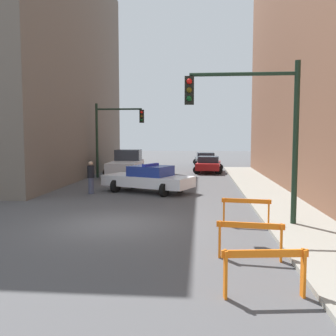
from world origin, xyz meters
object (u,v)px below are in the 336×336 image
(white_truck, at_px, (127,163))
(barrier_mid, at_px, (250,234))
(traffic_light_far, at_px, (112,129))
(pedestrian_crossing, at_px, (91,177))
(police_car, at_px, (148,179))
(barrier_front, at_px, (265,265))
(parked_car_mid, at_px, (205,159))
(parked_car_near, at_px, (209,164))
(barrier_back, at_px, (246,207))
(traffic_light_near, at_px, (259,118))

(white_truck, relative_size, barrier_mid, 3.42)
(traffic_light_far, distance_m, pedestrian_crossing, 7.80)
(police_car, height_order, barrier_front, police_car)
(traffic_light_far, relative_size, barrier_front, 3.26)
(parked_car_mid, height_order, pedestrian_crossing, pedestrian_crossing)
(traffic_light_far, distance_m, parked_car_near, 8.49)
(police_car, distance_m, parked_car_near, 11.37)
(pedestrian_crossing, relative_size, barrier_front, 1.04)
(parked_car_mid, distance_m, barrier_mid, 27.74)
(barrier_front, height_order, barrier_back, same)
(traffic_light_far, height_order, parked_car_near, traffic_light_far)
(white_truck, bearing_deg, parked_car_mid, 56.31)
(parked_car_near, height_order, barrier_front, parked_car_near)
(parked_car_mid, bearing_deg, white_truck, -125.81)
(parked_car_near, height_order, parked_car_mid, same)
(parked_car_near, xyz_separation_m, barrier_back, (0.84, -17.81, -0.06))
(parked_car_mid, xyz_separation_m, pedestrian_crossing, (-6.05, -18.09, 0.19))
(barrier_front, bearing_deg, pedestrian_crossing, 119.78)
(white_truck, bearing_deg, pedestrian_crossing, -92.42)
(police_car, xyz_separation_m, barrier_front, (3.88, -12.48, -0.11))
(white_truck, height_order, pedestrian_crossing, white_truck)
(barrier_mid, distance_m, barrier_back, 3.40)
(white_truck, bearing_deg, traffic_light_near, -65.56)
(barrier_mid, bearing_deg, barrier_back, 84.75)
(barrier_mid, bearing_deg, parked_car_near, 91.42)
(traffic_light_near, height_order, parked_car_near, traffic_light_near)
(barrier_back, bearing_deg, white_truck, 114.96)
(parked_car_mid, bearing_deg, pedestrian_crossing, -112.18)
(barrier_back, bearing_deg, parked_car_near, 92.69)
(traffic_light_near, distance_m, parked_car_near, 18.10)
(police_car, height_order, pedestrian_crossing, pedestrian_crossing)
(police_car, height_order, barrier_mid, police_car)
(barrier_front, bearing_deg, traffic_light_near, 83.01)
(traffic_light_far, xyz_separation_m, police_car, (3.48, -6.64, -2.67))
(parked_car_mid, xyz_separation_m, barrier_front, (0.69, -29.87, -0.06))
(traffic_light_far, relative_size, white_truck, 0.95)
(parked_car_mid, height_order, barrier_mid, parked_car_mid)
(police_car, xyz_separation_m, pedestrian_crossing, (-2.86, -0.71, 0.14))
(pedestrian_crossing, xyz_separation_m, barrier_back, (7.06, -6.25, -0.24))
(traffic_light_near, height_order, police_car, traffic_light_near)
(white_truck, xyz_separation_m, pedestrian_crossing, (-0.13, -8.66, -0.04))
(traffic_light_near, bearing_deg, barrier_mid, -101.09)
(traffic_light_far, height_order, pedestrian_crossing, traffic_light_far)
(parked_car_mid, xyz_separation_m, barrier_back, (1.02, -24.34, -0.06))
(traffic_light_near, relative_size, pedestrian_crossing, 3.13)
(parked_car_near, bearing_deg, parked_car_mid, 95.95)
(police_car, height_order, white_truck, white_truck)
(parked_car_mid, bearing_deg, police_car, -104.10)
(traffic_light_near, relative_size, traffic_light_far, 1.00)
(police_car, bearing_deg, barrier_mid, -135.68)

